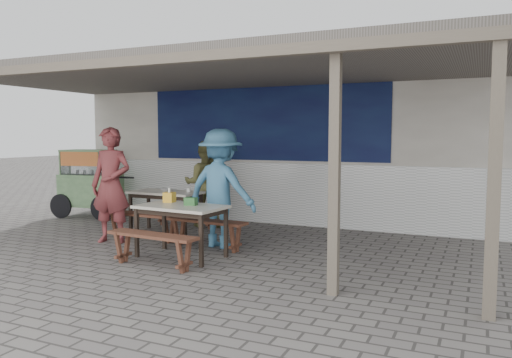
{
  "coord_description": "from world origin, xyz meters",
  "views": [
    {
      "loc": [
        3.79,
        -6.11,
        1.74
      ],
      "look_at": [
        0.6,
        0.9,
        1.07
      ],
      "focal_mm": 35.0,
      "sensor_mm": 36.0,
      "label": 1
    }
  ],
  "objects_px": {
    "tissue_box": "(169,197)",
    "patron_wall_side": "(205,184)",
    "patron_right_table": "(221,188)",
    "condiment_bowl": "(166,189)",
    "bench_right_street": "(152,243)",
    "patron_street_side": "(111,185)",
    "condiment_jar": "(189,190)",
    "donation_box": "(191,201)",
    "bench_left_street": "(143,220)",
    "vendor_cart": "(90,181)",
    "bench_right_wall": "(206,227)",
    "table_left": "(166,196)",
    "bench_left_wall": "(186,209)",
    "table_right": "(181,211)"
  },
  "relations": [
    {
      "from": "tissue_box",
      "to": "patron_wall_side",
      "type": "bearing_deg",
      "value": 106.11
    },
    {
      "from": "patron_right_table",
      "to": "condiment_bowl",
      "type": "relative_size",
      "value": 9.61
    },
    {
      "from": "bench_right_street",
      "to": "patron_street_side",
      "type": "relative_size",
      "value": 0.72
    },
    {
      "from": "condiment_jar",
      "to": "donation_box",
      "type": "bearing_deg",
      "value": -56.77
    },
    {
      "from": "bench_left_street",
      "to": "donation_box",
      "type": "xyz_separation_m",
      "value": [
        1.37,
        -0.67,
        0.47
      ]
    },
    {
      "from": "vendor_cart",
      "to": "bench_left_street",
      "type": "bearing_deg",
      "value": -36.98
    },
    {
      "from": "bench_right_wall",
      "to": "condiment_bowl",
      "type": "bearing_deg",
      "value": 151.18
    },
    {
      "from": "bench_right_street",
      "to": "condiment_jar",
      "type": "distance_m",
      "value": 2.29
    },
    {
      "from": "bench_right_wall",
      "to": "vendor_cart",
      "type": "relative_size",
      "value": 0.77
    },
    {
      "from": "table_left",
      "to": "vendor_cart",
      "type": "bearing_deg",
      "value": 162.89
    },
    {
      "from": "donation_box",
      "to": "patron_right_table",
      "type": "bearing_deg",
      "value": 84.87
    },
    {
      "from": "bench_right_wall",
      "to": "patron_street_side",
      "type": "relative_size",
      "value": 0.72
    },
    {
      "from": "patron_wall_side",
      "to": "vendor_cart",
      "type": "bearing_deg",
      "value": -20.99
    },
    {
      "from": "table_left",
      "to": "vendor_cart",
      "type": "relative_size",
      "value": 0.72
    },
    {
      "from": "tissue_box",
      "to": "condiment_jar",
      "type": "height_order",
      "value": "tissue_box"
    },
    {
      "from": "bench_right_wall",
      "to": "patron_right_table",
      "type": "bearing_deg",
      "value": 62.07
    },
    {
      "from": "donation_box",
      "to": "bench_left_street",
      "type": "bearing_deg",
      "value": 153.76
    },
    {
      "from": "bench_right_street",
      "to": "donation_box",
      "type": "height_order",
      "value": "donation_box"
    },
    {
      "from": "vendor_cart",
      "to": "tissue_box",
      "type": "height_order",
      "value": "vendor_cart"
    },
    {
      "from": "vendor_cart",
      "to": "patron_street_side",
      "type": "distance_m",
      "value": 2.81
    },
    {
      "from": "bench_left_street",
      "to": "bench_left_wall",
      "type": "bearing_deg",
      "value": 90.0
    },
    {
      "from": "patron_street_side",
      "to": "bench_right_street",
      "type": "bearing_deg",
      "value": -41.35
    },
    {
      "from": "patron_wall_side",
      "to": "tissue_box",
      "type": "bearing_deg",
      "value": 83.8
    },
    {
      "from": "patron_right_table",
      "to": "tissue_box",
      "type": "height_order",
      "value": "patron_right_table"
    },
    {
      "from": "bench_left_wall",
      "to": "patron_right_table",
      "type": "distance_m",
      "value": 1.96
    },
    {
      "from": "bench_right_street",
      "to": "patron_wall_side",
      "type": "distance_m",
      "value": 3.07
    },
    {
      "from": "bench_left_street",
      "to": "donation_box",
      "type": "distance_m",
      "value": 1.59
    },
    {
      "from": "bench_right_street",
      "to": "patron_wall_side",
      "type": "bearing_deg",
      "value": 111.57
    },
    {
      "from": "table_left",
      "to": "condiment_jar",
      "type": "xyz_separation_m",
      "value": [
        0.43,
        0.08,
        0.12
      ]
    },
    {
      "from": "bench_right_street",
      "to": "bench_left_street",
      "type": "bearing_deg",
      "value": 135.72
    },
    {
      "from": "condiment_jar",
      "to": "tissue_box",
      "type": "bearing_deg",
      "value": -69.9
    },
    {
      "from": "donation_box",
      "to": "condiment_jar",
      "type": "relative_size",
      "value": 2.18
    },
    {
      "from": "bench_left_street",
      "to": "table_right",
      "type": "relative_size",
      "value": 1.06
    },
    {
      "from": "condiment_bowl",
      "to": "donation_box",
      "type": "bearing_deg",
      "value": -45.38
    },
    {
      "from": "bench_left_street",
      "to": "bench_right_street",
      "type": "bearing_deg",
      "value": -48.08
    },
    {
      "from": "bench_right_street",
      "to": "tissue_box",
      "type": "relative_size",
      "value": 9.19
    },
    {
      "from": "patron_wall_side",
      "to": "condiment_bowl",
      "type": "bearing_deg",
      "value": 41.57
    },
    {
      "from": "bench_left_street",
      "to": "bench_right_wall",
      "type": "height_order",
      "value": "same"
    },
    {
      "from": "bench_right_wall",
      "to": "patron_street_side",
      "type": "height_order",
      "value": "patron_street_side"
    },
    {
      "from": "vendor_cart",
      "to": "donation_box",
      "type": "relative_size",
      "value": 10.51
    },
    {
      "from": "patron_right_table",
      "to": "tissue_box",
      "type": "xyz_separation_m",
      "value": [
        -0.53,
        -0.62,
        -0.1
      ]
    },
    {
      "from": "patron_street_side",
      "to": "tissue_box",
      "type": "distance_m",
      "value": 1.26
    },
    {
      "from": "donation_box",
      "to": "table_right",
      "type": "bearing_deg",
      "value": -149.67
    },
    {
      "from": "bench_left_street",
      "to": "patron_street_side",
      "type": "height_order",
      "value": "patron_street_side"
    },
    {
      "from": "bench_left_street",
      "to": "tissue_box",
      "type": "height_order",
      "value": "tissue_box"
    },
    {
      "from": "bench_left_street",
      "to": "tissue_box",
      "type": "distance_m",
      "value": 1.15
    },
    {
      "from": "table_right",
      "to": "table_left",
      "type": "bearing_deg",
      "value": 135.9
    },
    {
      "from": "patron_right_table",
      "to": "donation_box",
      "type": "relative_size",
      "value": 10.95
    },
    {
      "from": "bench_left_wall",
      "to": "condiment_jar",
      "type": "bearing_deg",
      "value": -53.29
    },
    {
      "from": "table_right",
      "to": "tissue_box",
      "type": "relative_size",
      "value": 8.75
    }
  ]
}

